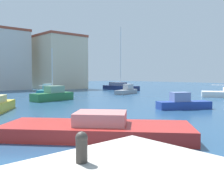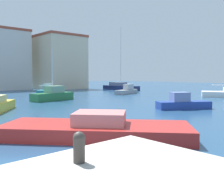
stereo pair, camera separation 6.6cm
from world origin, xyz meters
The scene contains 9 objects.
water centered at (15.00, 20.00, 0.00)m, with size 160.00×160.00×0.00m, color navy.
mooring_bollard centered at (-0.30, -1.89, 1.39)m, with size 0.27×0.27×0.68m.
sailboat_navy_outer_mooring centered at (32.35, 30.53, 0.64)m, with size 2.56×8.25×12.50m.
motorboat_grey_distant_north centered at (25.68, 22.09, 0.51)m, with size 5.84×3.28×1.52m.
sailboat_green_behind_lamppost centered at (11.43, 20.19, 0.66)m, with size 5.29×2.43×6.05m.
motorboat_blue_near_pier centered at (15.97, 5.83, 0.50)m, with size 4.70×3.55×1.46m.
motorboat_red_far_left centered at (4.00, 2.86, 0.40)m, with size 8.05×8.53×1.21m.
motorboat_teal_center_channel centered at (15.05, 28.47, 0.56)m, with size 4.81×5.39×1.62m.
harbor_office centered at (26.26, 43.93, 5.88)m, with size 9.22×10.15×11.75m.
Camera 2 is at (-3.43, -6.39, 2.90)m, focal length 41.03 mm.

